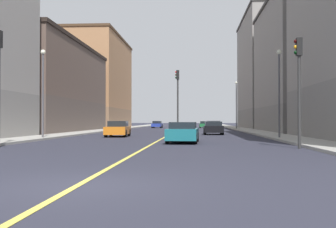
# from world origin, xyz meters

# --- Properties ---
(ground_plane) EXTENTS (400.00, 400.00, 0.00)m
(ground_plane) POSITION_xyz_m (0.00, 0.00, 0.00)
(ground_plane) COLOR #292936
(ground_plane) RESTS_ON ground
(sidewalk_left) EXTENTS (2.80, 168.00, 0.15)m
(sidewalk_left) POSITION_xyz_m (9.58, 49.00, 0.07)
(sidewalk_left) COLOR #9E9B93
(sidewalk_left) RESTS_ON ground
(sidewalk_right) EXTENTS (2.80, 168.00, 0.15)m
(sidewalk_right) POSITION_xyz_m (-9.58, 49.00, 0.07)
(sidewalk_right) COLOR #9E9B93
(sidewalk_right) RESTS_ON ground
(lane_center_stripe) EXTENTS (0.16, 154.00, 0.01)m
(lane_center_stripe) POSITION_xyz_m (0.00, 49.00, 0.01)
(lane_center_stripe) COLOR #E5D14C
(lane_center_stripe) RESTS_ON ground
(building_left_mid) EXTENTS (9.50, 20.10, 15.58)m
(building_left_mid) POSITION_xyz_m (15.58, 41.66, 7.80)
(building_left_mid) COLOR slate
(building_left_mid) RESTS_ON ground
(building_left_far) EXTENTS (9.50, 22.80, 19.46)m
(building_left_far) POSITION_xyz_m (15.58, 64.36, 9.74)
(building_left_far) COLOR slate
(building_left_far) RESTS_ON ground
(building_right_midblock) EXTENTS (9.50, 25.66, 10.79)m
(building_right_midblock) POSITION_xyz_m (-15.58, 40.70, 5.40)
(building_right_midblock) COLOR brown
(building_right_midblock) RESTS_ON ground
(building_right_distant) EXTENTS (9.50, 23.65, 16.67)m
(building_right_distant) POSITION_xyz_m (-15.58, 67.37, 8.35)
(building_right_distant) COLOR #8F6B4F
(building_right_distant) RESTS_ON ground
(traffic_light_left_near) EXTENTS (0.40, 0.32, 5.57)m
(traffic_light_left_near) POSITION_xyz_m (7.76, 12.32, 3.64)
(traffic_light_left_near) COLOR #2D2D2D
(traffic_light_left_near) RESTS_ON ground
(traffic_light_median_far) EXTENTS (0.40, 0.32, 6.42)m
(traffic_light_median_far) POSITION_xyz_m (0.80, 32.59, 4.12)
(traffic_light_median_far) COLOR #2D2D2D
(traffic_light_median_far) RESTS_ON ground
(street_lamp_left_near) EXTENTS (0.36, 0.36, 6.53)m
(street_lamp_left_near) POSITION_xyz_m (8.78, 22.43, 4.15)
(street_lamp_left_near) COLOR #4C4C51
(street_lamp_left_near) RESTS_ON ground
(street_lamp_right_near) EXTENTS (0.36, 0.36, 6.55)m
(street_lamp_right_near) POSITION_xyz_m (-8.78, 21.39, 4.16)
(street_lamp_right_near) COLOR #4C4C51
(street_lamp_right_near) RESTS_ON ground
(street_lamp_left_far) EXTENTS (0.36, 0.36, 7.14)m
(street_lamp_left_far) POSITION_xyz_m (8.78, 54.91, 4.48)
(street_lamp_left_far) COLOR #4C4C51
(street_lamp_left_far) RESTS_ON ground
(car_black) EXTENTS (1.91, 3.96, 1.29)m
(car_black) POSITION_xyz_m (4.35, 32.80, 0.65)
(car_black) COLOR black
(car_black) RESTS_ON ground
(car_blue) EXTENTS (1.89, 3.98, 1.27)m
(car_blue) POSITION_xyz_m (-4.50, 68.09, 0.63)
(car_blue) COLOR #23389E
(car_blue) RESTS_ON ground
(car_green) EXTENTS (1.90, 4.22, 1.23)m
(car_green) POSITION_xyz_m (4.26, 68.38, 0.61)
(car_green) COLOR #1E6B38
(car_green) RESTS_ON ground
(car_orange) EXTENTS (1.95, 4.16, 1.36)m
(car_orange) POSITION_xyz_m (-4.12, 26.70, 0.65)
(car_orange) COLOR orange
(car_orange) RESTS_ON ground
(car_white) EXTENTS (1.92, 4.41, 1.35)m
(car_white) POSITION_xyz_m (4.80, 43.54, 0.66)
(car_white) COLOR white
(car_white) RESTS_ON ground
(car_teal) EXTENTS (2.03, 4.65, 1.31)m
(car_teal) POSITION_xyz_m (1.78, 17.36, 0.64)
(car_teal) COLOR #196670
(car_teal) RESTS_ON ground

